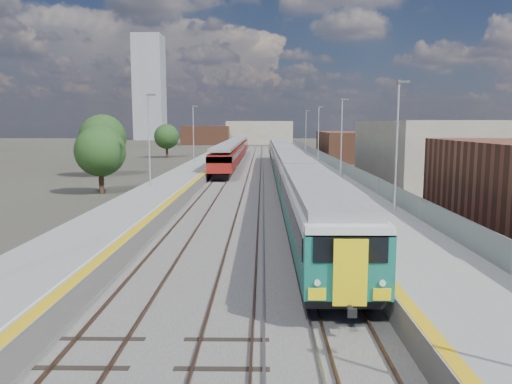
{
  "coord_description": "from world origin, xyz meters",
  "views": [
    {
      "loc": [
        -0.99,
        -6.42,
        6.08
      ],
      "look_at": [
        -1.37,
        22.06,
        2.2
      ],
      "focal_mm": 35.0,
      "sensor_mm": 36.0,
      "label": 1
    }
  ],
  "objects": [
    {
      "name": "tracks",
      "position": [
        -1.65,
        54.18,
        0.11
      ],
      "size": [
        8.96,
        160.0,
        0.17
      ],
      "color": "#4C3323",
      "rests_on": "ground"
    },
    {
      "name": "platform_right",
      "position": [
        5.28,
        52.49,
        0.54
      ],
      "size": [
        4.7,
        155.0,
        8.52
      ],
      "color": "slate",
      "rests_on": "ground"
    },
    {
      "name": "buildings",
      "position": [
        -18.12,
        138.6,
        10.7
      ],
      "size": [
        72.0,
        185.5,
        40.0
      ],
      "color": "brown",
      "rests_on": "ground"
    },
    {
      "name": "tree_b",
      "position": [
        -19.52,
        51.34,
        4.54
      ],
      "size": [
        5.32,
        5.32,
        7.21
      ],
      "color": "#382619",
      "rests_on": "ground"
    },
    {
      "name": "tree_d",
      "position": [
        20.41,
        61.95,
        3.95
      ],
      "size": [
        4.64,
        4.64,
        6.28
      ],
      "color": "#382619",
      "rests_on": "ground"
    },
    {
      "name": "ballast_bed",
      "position": [
        -2.25,
        52.5,
        0.03
      ],
      "size": [
        10.5,
        155.0,
        0.06
      ],
      "primitive_type": "cube",
      "color": "#565451",
      "rests_on": "ground"
    },
    {
      "name": "tree_c",
      "position": [
        -18.5,
        84.49,
        3.85
      ],
      "size": [
        4.52,
        4.52,
        6.12
      ],
      "color": "#382619",
      "rests_on": "ground"
    },
    {
      "name": "red_train",
      "position": [
        -5.5,
        72.39,
        2.03
      ],
      "size": [
        2.72,
        55.18,
        3.43
      ],
      "color": "black",
      "rests_on": "ground"
    },
    {
      "name": "platform_left",
      "position": [
        -9.05,
        52.49,
        0.52
      ],
      "size": [
        4.3,
        155.0,
        8.52
      ],
      "color": "slate",
      "rests_on": "ground"
    },
    {
      "name": "tree_a",
      "position": [
        -15.13,
        36.76,
        3.74
      ],
      "size": [
        4.39,
        4.39,
        5.95
      ],
      "color": "#382619",
      "rests_on": "ground"
    },
    {
      "name": "ground",
      "position": [
        0.0,
        50.0,
        0.0
      ],
      "size": [
        320.0,
        320.0,
        0.0
      ],
      "primitive_type": "plane",
      "color": "#47443A",
      "rests_on": "ground"
    },
    {
      "name": "green_train",
      "position": [
        1.5,
        44.63,
        2.07
      ],
      "size": [
        2.67,
        74.51,
        2.94
      ],
      "color": "black",
      "rests_on": "ground"
    }
  ]
}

